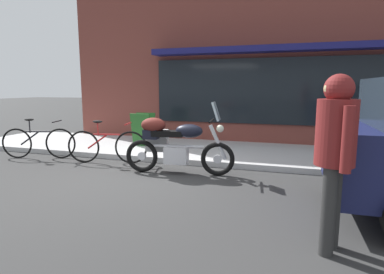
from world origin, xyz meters
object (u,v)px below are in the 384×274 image
Objects in this scene: touring_motorcycle at (173,142)px; pedestrian_walking at (335,143)px; parked_bicycle at (107,146)px; sandwich_board_sign at (143,129)px; second_bicycle_by_cafe at (38,142)px.

pedestrian_walking reaches higher than touring_motorcycle.
parked_bicycle is at bearing 148.27° from pedestrian_walking.
sandwich_board_sign is at bearing 86.92° from parked_bicycle.
sandwich_board_sign is (-1.59, 1.92, -0.05)m from touring_motorcycle.
touring_motorcycle is 2.49m from sandwich_board_sign.
touring_motorcycle is 1.27× the size of second_bicycle_by_cafe.
pedestrian_walking reaches higher than parked_bicycle.
parked_bicycle reaches higher than second_bicycle_by_cafe.
sandwich_board_sign reaches higher than second_bicycle_by_cafe.
pedestrian_walking is at bearing -41.72° from touring_motorcycle.
pedestrian_walking is at bearing -45.29° from sandwich_board_sign.
second_bicycle_by_cafe is at bearing -138.51° from sandwich_board_sign.
parked_bicycle is 5.09m from pedestrian_walking.
touring_motorcycle is 1.72m from parked_bicycle.
touring_motorcycle is 3.49m from second_bicycle_by_cafe.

